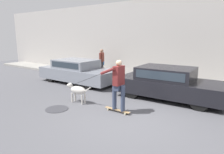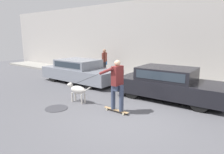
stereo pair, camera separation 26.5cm
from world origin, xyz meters
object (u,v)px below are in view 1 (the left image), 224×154
Objects in this scene: parked_car_0 at (78,71)px; fire_hydrant at (61,69)px; pedestrian_with_bag at (102,60)px; dog at (78,90)px; skateboarder at (118,83)px; parked_car_1 at (168,83)px.

parked_car_0 reaches higher than fire_hydrant.
parked_car_0 is at bearing -109.83° from pedestrian_with_bag.
dog is 0.44× the size of skateboarder.
parked_car_1 is 5.83× the size of fire_hydrant.
fire_hydrant is (-2.42, 0.85, -0.23)m from parked_car_0.
pedestrian_with_bag reaches higher than fire_hydrant.
dog is (2.44, -2.52, -0.13)m from parked_car_0.
parked_car_0 is 6.19× the size of fire_hydrant.
parked_car_1 is at bearing -107.37° from skateboarder.
dog is at bearing -83.60° from pedestrian_with_bag.
pedestrian_with_bag is (-4.33, 4.70, 0.01)m from skateboarder.
skateboarder is at bearing -30.20° from parked_car_0.
parked_car_1 is at bearing -139.58° from dog.
pedestrian_with_bag is (-0.06, 2.23, 0.40)m from parked_car_0.
dog is at bearing -138.36° from parked_car_1.
parked_car_1 is at bearing -6.47° from fire_hydrant.
dog is at bearing 2.80° from skateboarder.
skateboarder is (-0.83, -2.47, 0.38)m from parked_car_1.
parked_car_1 is 5.63m from pedestrian_with_bag.
parked_car_0 is at bearing -19.38° from fire_hydrant.
parked_car_1 is 2.63m from skateboarder.
fire_hydrant is at bearing 160.47° from parked_car_0.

